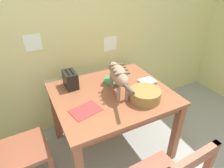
# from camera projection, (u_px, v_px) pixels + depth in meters

# --- Properties ---
(wall_rear) EXTENTS (4.98, 0.11, 2.50)m
(wall_rear) POSITION_uv_depth(u_px,v_px,m) (78.00, 28.00, 2.20)
(wall_rear) COLOR #D6CF84
(wall_rear) RESTS_ON ground_plane
(dining_table) EXTENTS (1.14, 0.98, 0.76)m
(dining_table) POSITION_uv_depth(u_px,v_px,m) (112.00, 100.00, 1.99)
(dining_table) COLOR brown
(dining_table) RESTS_ON ground_plane
(cat) EXTENTS (0.23, 0.66, 0.28)m
(cat) POSITION_uv_depth(u_px,v_px,m) (119.00, 75.00, 1.86)
(cat) COLOR #9B7860
(cat) RESTS_ON dining_table
(saucer_bowl) EXTENTS (0.20, 0.20, 0.04)m
(saucer_bowl) POSITION_uv_depth(u_px,v_px,m) (113.00, 81.00, 2.12)
(saucer_bowl) COLOR #3E9453
(saucer_bowl) RESTS_ON dining_table
(coffee_mug) EXTENTS (0.13, 0.09, 0.08)m
(coffee_mug) POSITION_uv_depth(u_px,v_px,m) (114.00, 76.00, 2.09)
(coffee_mug) COLOR white
(coffee_mug) RESTS_ON saucer_bowl
(magazine) EXTENTS (0.29, 0.24, 0.01)m
(magazine) POSITION_uv_depth(u_px,v_px,m) (86.00, 110.00, 1.70)
(magazine) COLOR red
(magazine) RESTS_ON dining_table
(book_stack) EXTENTS (0.18, 0.15, 0.04)m
(book_stack) POSITION_uv_depth(u_px,v_px,m) (147.00, 82.00, 2.09)
(book_stack) COLOR #905096
(book_stack) RESTS_ON dining_table
(wicker_basket) EXTENTS (0.29, 0.29, 0.11)m
(wicker_basket) POSITION_uv_depth(u_px,v_px,m) (145.00, 95.00, 1.82)
(wicker_basket) COLOR olive
(wicker_basket) RESTS_ON dining_table
(toaster) EXTENTS (0.12, 0.20, 0.18)m
(toaster) POSITION_uv_depth(u_px,v_px,m) (70.00, 79.00, 2.00)
(toaster) COLOR black
(toaster) RESTS_ON dining_table
(wooden_chair_far) EXTENTS (0.44, 0.44, 0.94)m
(wooden_chair_far) POSITION_uv_depth(u_px,v_px,m) (17.00, 151.00, 1.70)
(wooden_chair_far) COLOR brown
(wooden_chair_far) RESTS_ON ground_plane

